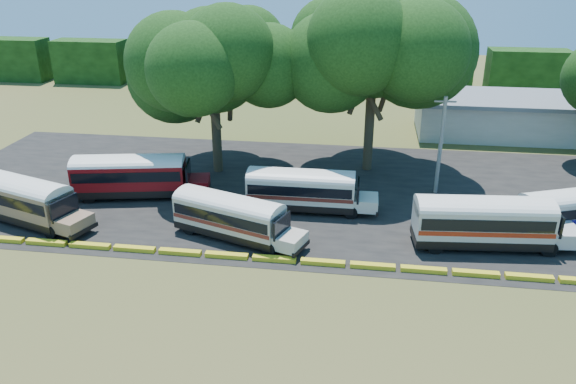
# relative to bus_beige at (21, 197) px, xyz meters

# --- Properties ---
(ground) EXTENTS (160.00, 160.00, 0.00)m
(ground) POSITION_rel_bus_beige_xyz_m (19.75, -3.96, -1.88)
(ground) COLOR #36501A
(ground) RESTS_ON ground
(asphalt_strip) EXTENTS (64.00, 24.00, 0.02)m
(asphalt_strip) POSITION_rel_bus_beige_xyz_m (20.75, 8.04, -1.87)
(asphalt_strip) COLOR black
(asphalt_strip) RESTS_ON ground
(curb) EXTENTS (53.70, 0.45, 0.30)m
(curb) POSITION_rel_bus_beige_xyz_m (19.75, -2.96, -1.73)
(curb) COLOR yellow
(curb) RESTS_ON ground
(terminal_building) EXTENTS (19.00, 9.00, 4.00)m
(terminal_building) POSITION_rel_bus_beige_xyz_m (37.75, 26.04, 0.15)
(terminal_building) COLOR beige
(terminal_building) RESTS_ON ground
(treeline_backdrop) EXTENTS (130.00, 4.00, 6.00)m
(treeline_backdrop) POSITION_rel_bus_beige_xyz_m (19.75, 44.04, 1.12)
(treeline_backdrop) COLOR black
(treeline_backdrop) RESTS_ON ground
(bus_beige) EXTENTS (10.25, 5.49, 3.28)m
(bus_beige) POSITION_rel_bus_beige_xyz_m (0.00, 0.00, 0.00)
(bus_beige) COLOR black
(bus_beige) RESTS_ON ground
(bus_red) EXTENTS (10.56, 4.47, 3.37)m
(bus_red) POSITION_rel_bus_beige_xyz_m (5.93, 5.27, 0.05)
(bus_red) COLOR black
(bus_red) RESTS_ON ground
(bus_cream_west) EXTENTS (9.36, 5.18, 3.00)m
(bus_cream_west) POSITION_rel_bus_beige_xyz_m (14.98, -0.31, -0.18)
(bus_cream_west) COLOR black
(bus_cream_west) RESTS_ON ground
(bus_cream_east) EXTENTS (9.54, 2.46, 3.13)m
(bus_cream_east) POSITION_rel_bus_beige_xyz_m (19.18, 4.66, -0.11)
(bus_cream_east) COLOR black
(bus_cream_east) RESTS_ON ground
(bus_white_red) EXTENTS (10.54, 3.47, 3.40)m
(bus_white_red) POSITION_rel_bus_beige_xyz_m (31.24, 0.78, 0.04)
(bus_white_red) COLOR black
(bus_white_red) RESTS_ON ground
(tree_west) EXTENTS (11.53, 11.53, 13.69)m
(tree_west) POSITION_rel_bus_beige_xyz_m (10.89, 11.68, 7.55)
(tree_west) COLOR #312418
(tree_west) RESTS_ON ground
(tree_center) EXTENTS (12.12, 12.12, 15.27)m
(tree_center) POSITION_rel_bus_beige_xyz_m (23.68, 13.93, 8.91)
(tree_center) COLOR #312418
(tree_center) RESTS_ON ground
(utility_pole) EXTENTS (1.60, 0.30, 7.71)m
(utility_pole) POSITION_rel_bus_beige_xyz_m (29.12, 9.42, 2.08)
(utility_pole) COLOR gray
(utility_pole) RESTS_ON ground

